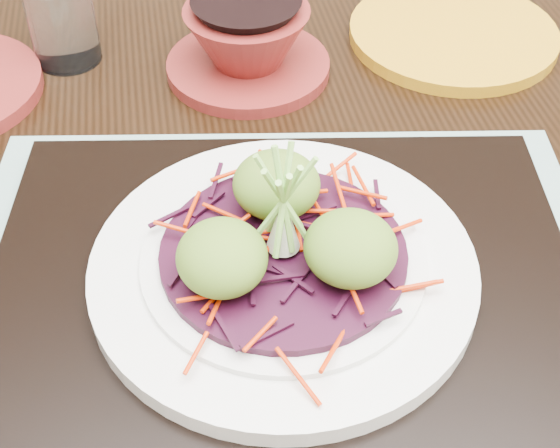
{
  "coord_description": "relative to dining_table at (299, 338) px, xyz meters",
  "views": [
    {
      "loc": [
        -0.12,
        -0.28,
        1.17
      ],
      "look_at": [
        -0.08,
        0.07,
        0.82
      ],
      "focal_mm": 50.0,
      "sensor_mm": 36.0,
      "label": 1
    }
  ],
  "objects": [
    {
      "name": "dining_table",
      "position": [
        0.0,
        0.0,
        0.0
      ],
      "size": [
        1.3,
        0.91,
        0.78
      ],
      "rotation": [
        0.0,
        0.0,
        0.07
      ],
      "color": "black",
      "rests_on": "ground"
    },
    {
      "name": "placemat",
      "position": [
        -0.02,
        -0.04,
        0.1
      ],
      "size": [
        0.46,
        0.38,
        0.0
      ],
      "primitive_type": "cube",
      "rotation": [
        0.0,
        0.0,
        -0.08
      ],
      "color": "#81A699",
      "rests_on": "dining_table"
    },
    {
      "name": "serving_tray",
      "position": [
        -0.02,
        -0.04,
        0.11
      ],
      "size": [
        0.4,
        0.31,
        0.02
      ],
      "primitive_type": "cube",
      "rotation": [
        0.0,
        0.0,
        -0.08
      ],
      "color": "black",
      "rests_on": "placemat"
    },
    {
      "name": "white_plate",
      "position": [
        -0.02,
        -0.04,
        0.13
      ],
      "size": [
        0.25,
        0.25,
        0.02
      ],
      "color": "silver",
      "rests_on": "serving_tray"
    },
    {
      "name": "cabbage_bed",
      "position": [
        -0.02,
        -0.04,
        0.14
      ],
      "size": [
        0.16,
        0.16,
        0.01
      ],
      "primitive_type": "cylinder",
      "color": "black",
      "rests_on": "white_plate"
    },
    {
      "name": "carrot_julienne",
      "position": [
        -0.02,
        -0.04,
        0.15
      ],
      "size": [
        0.19,
        0.19,
        0.01
      ],
      "primitive_type": null,
      "color": "red",
      "rests_on": "cabbage_bed"
    },
    {
      "name": "guacamole_scoops",
      "position": [
        -0.02,
        -0.04,
        0.17
      ],
      "size": [
        0.13,
        0.12,
        0.04
      ],
      "color": "#597C25",
      "rests_on": "cabbage_bed"
    },
    {
      "name": "scallion_garnish",
      "position": [
        -0.02,
        -0.04,
        0.18
      ],
      "size": [
        0.06,
        0.06,
        0.09
      ],
      "primitive_type": null,
      "color": "#84C54E",
      "rests_on": "cabbage_bed"
    },
    {
      "name": "water_glass",
      "position": [
        -0.18,
        0.26,
        0.14
      ],
      "size": [
        0.06,
        0.06,
        0.09
      ],
      "primitive_type": "cylinder",
      "rotation": [
        0.0,
        0.0,
        -0.08
      ],
      "color": "white",
      "rests_on": "dining_table"
    },
    {
      "name": "terracotta_bowl_set",
      "position": [
        -0.02,
        0.23,
        0.13
      ],
      "size": [
        0.18,
        0.18,
        0.06
      ],
      "rotation": [
        0.0,
        0.0,
        0.24
      ],
      "color": "maroon",
      "rests_on": "dining_table"
    },
    {
      "name": "yellow_plate",
      "position": [
        0.18,
        0.26,
        0.11
      ],
      "size": [
        0.25,
        0.25,
        0.01
      ],
      "primitive_type": "cylinder",
      "rotation": [
        0.0,
        0.0,
        0.34
      ],
      "color": "#BE8315",
      "rests_on": "dining_table"
    }
  ]
}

